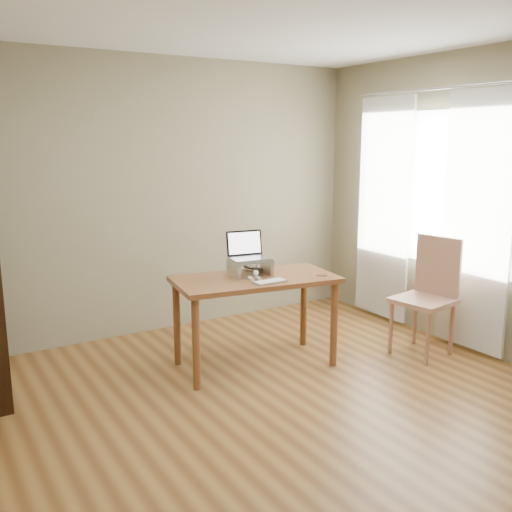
% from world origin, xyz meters
% --- Properties ---
extents(room, '(4.04, 4.54, 2.64)m').
position_xyz_m(room, '(0.03, 0.01, 1.30)').
color(room, brown).
rests_on(room, ground).
extents(curtains, '(0.03, 1.90, 2.25)m').
position_xyz_m(curtains, '(1.92, 0.80, 1.17)').
color(curtains, white).
rests_on(curtains, ground).
extents(desk, '(1.38, 0.83, 0.75)m').
position_xyz_m(desk, '(0.17, 0.97, 0.64)').
color(desk, brown).
rests_on(desk, ground).
extents(laptop_stand, '(0.32, 0.25, 0.13)m').
position_xyz_m(laptop_stand, '(0.17, 1.05, 0.83)').
color(laptop_stand, silver).
rests_on(laptop_stand, desk).
extents(laptop, '(0.34, 0.30, 0.22)m').
position_xyz_m(laptop, '(0.17, 1.11, 0.94)').
color(laptop, silver).
rests_on(laptop, laptop_stand).
extents(keyboard, '(0.27, 0.12, 0.02)m').
position_xyz_m(keyboard, '(0.17, 0.75, 0.76)').
color(keyboard, silver).
rests_on(keyboard, desk).
extents(coaster, '(0.09, 0.09, 0.01)m').
position_xyz_m(coaster, '(0.67, 0.75, 0.75)').
color(coaster, brown).
rests_on(coaster, desk).
extents(cat, '(0.23, 0.47, 0.14)m').
position_xyz_m(cat, '(0.15, 1.08, 0.81)').
color(cat, '#474038').
rests_on(cat, desk).
extents(chair, '(0.52, 0.52, 1.02)m').
position_xyz_m(chair, '(1.60, 0.42, 0.55)').
color(chair, '#9F7156').
rests_on(chair, ground).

